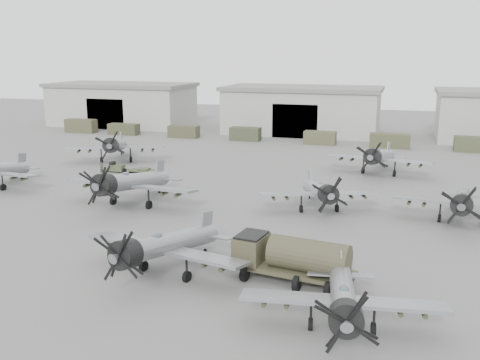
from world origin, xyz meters
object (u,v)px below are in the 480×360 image
object	(u,v)px
aircraft_far_1	(379,157)
ground_crew	(102,168)
fuel_tanker	(292,256)
tug_trailer	(127,169)
aircraft_mid_2	(320,191)
aircraft_near_1	(163,246)
aircraft_mid_3	(463,201)
aircraft_far_0	(115,145)
aircraft_near_2	(343,298)
aircraft_mid_1	(129,183)

from	to	relation	value
aircraft_far_1	ground_crew	distance (m)	34.53
fuel_tanker	tug_trailer	bearing A→B (deg)	143.83
fuel_tanker	aircraft_mid_2	bearing A→B (deg)	100.90
aircraft_near_1	aircraft_mid_3	xyz separation A→B (m)	(20.33, 18.10, -0.07)
tug_trailer	aircraft_mid_2	bearing A→B (deg)	-22.01
aircraft_near_1	fuel_tanker	world-z (taller)	aircraft_near_1
aircraft_mid_2	aircraft_far_0	xyz separation A→B (m)	(-30.62, 15.18, 0.32)
aircraft_near_2	aircraft_far_1	bearing A→B (deg)	81.98
aircraft_mid_3	fuel_tanker	world-z (taller)	aircraft_mid_3
aircraft_near_2	ground_crew	world-z (taller)	aircraft_near_2
aircraft_far_1	aircraft_near_2	bearing A→B (deg)	-80.58
aircraft_mid_2	ground_crew	bearing A→B (deg)	143.18
aircraft_far_1	aircraft_near_1	bearing A→B (deg)	-99.62
tug_trailer	aircraft_near_2	bearing A→B (deg)	-47.35
aircraft_far_0	tug_trailer	xyz separation A→B (m)	(4.62, -5.26, -1.92)
aircraft_mid_1	aircraft_near_1	bearing A→B (deg)	-50.16
aircraft_mid_3	aircraft_far_0	distance (m)	45.83
aircraft_mid_3	tug_trailer	distance (m)	39.90
aircraft_near_2	aircraft_mid_3	world-z (taller)	aircraft_mid_3
tug_trailer	aircraft_mid_1	bearing A→B (deg)	-61.27
aircraft_far_0	aircraft_mid_2	bearing A→B (deg)	-48.49
aircraft_far_1	ground_crew	size ratio (longest dim) A/B	8.13
aircraft_mid_2	tug_trailer	size ratio (longest dim) A/B	1.72
aircraft_mid_3	ground_crew	size ratio (longest dim) A/B	7.47
aircraft_mid_1	aircraft_mid_3	world-z (taller)	aircraft_mid_1
aircraft_mid_1	aircraft_far_0	xyz separation A→B (m)	(-12.46, 18.93, -0.07)
aircraft_far_1	fuel_tanker	xyz separation A→B (m)	(-3.76, -34.35, -0.57)
aircraft_mid_2	aircraft_far_0	distance (m)	34.18
aircraft_mid_2	aircraft_mid_3	distance (m)	12.58
aircraft_near_2	aircraft_far_1	distance (m)	40.18
aircraft_near_2	aircraft_mid_1	distance (m)	29.39
aircraft_near_1	aircraft_mid_3	world-z (taller)	aircraft_near_1
aircraft_near_2	aircraft_near_1	bearing A→B (deg)	154.00
aircraft_mid_2	aircraft_mid_3	size ratio (longest dim) A/B	0.96
aircraft_mid_1	aircraft_far_1	size ratio (longest dim) A/B	1.06
aircraft_near_1	aircraft_mid_3	size ratio (longest dim) A/B	1.03
aircraft_far_1	tug_trailer	distance (m)	31.62
aircraft_near_1	aircraft_mid_3	bearing A→B (deg)	53.88
aircraft_mid_3	ground_crew	bearing A→B (deg)	175.57
aircraft_mid_2	aircraft_far_0	world-z (taller)	aircraft_far_0
aircraft_mid_3	tug_trailer	size ratio (longest dim) A/B	1.80
aircraft_far_1	tug_trailer	world-z (taller)	aircraft_far_1
aircraft_far_1	fuel_tanker	size ratio (longest dim) A/B	1.56
aircraft_far_1	tug_trailer	bearing A→B (deg)	-156.08
aircraft_mid_2	aircraft_far_1	xyz separation A→B (m)	(4.50, 18.01, 0.25)
aircraft_mid_3	fuel_tanker	xyz separation A→B (m)	(-11.84, -16.24, -0.38)
aircraft_mid_2	aircraft_far_1	world-z (taller)	aircraft_far_1
aircraft_mid_1	aircraft_mid_2	distance (m)	18.55
aircraft_mid_2	fuel_tanker	bearing A→B (deg)	-108.38
aircraft_near_2	ground_crew	bearing A→B (deg)	129.36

